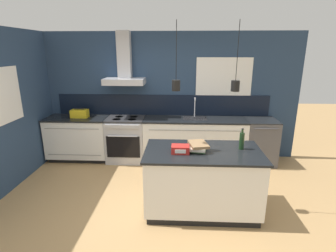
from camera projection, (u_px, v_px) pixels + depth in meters
name	position (u px, v px, depth m)	size (l,w,h in m)	color
ground_plane	(154.00, 206.00, 3.92)	(16.00, 16.00, 0.00)	tan
wall_back	(161.00, 94.00, 5.46)	(5.60, 2.11, 2.60)	navy
wall_left	(11.00, 109.00, 4.34)	(0.08, 3.80, 2.60)	navy
counter_run_left	(79.00, 138.00, 5.50)	(1.26, 0.64, 0.91)	black
counter_run_sink	(194.00, 140.00, 5.38)	(2.07, 0.64, 1.31)	black
oven_range	(126.00, 139.00, 5.45)	(0.77, 0.66, 0.91)	#B5B5BA
dishwasher	(260.00, 141.00, 5.32)	(0.60, 0.65, 0.91)	#4C4C51
kitchen_island	(202.00, 180.00, 3.72)	(1.61, 0.91, 0.91)	black
bottle_on_island	(242.00, 140.00, 3.63)	(0.07, 0.07, 0.30)	#193319
book_stack	(198.00, 146.00, 3.59)	(0.29, 0.36, 0.11)	#4C7F4C
red_supply_box	(180.00, 149.00, 3.51)	(0.24, 0.17, 0.10)	red
yellow_toolbox	(80.00, 114.00, 5.35)	(0.34, 0.18, 0.19)	gold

